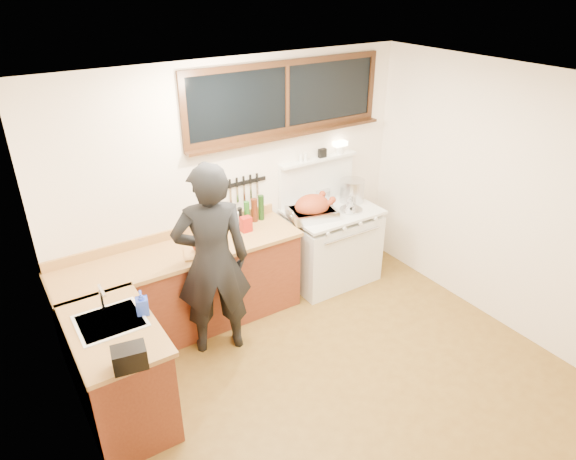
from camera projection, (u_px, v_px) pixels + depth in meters
ground_plane at (334, 381)px, 4.66m from camera, size 4.00×3.50×0.02m
room_shell at (343, 216)px, 3.90m from camera, size 4.10×3.60×2.65m
counter_back at (185, 290)px, 5.15m from camera, size 2.44×0.64×1.00m
counter_left at (119, 373)px, 4.10m from camera, size 0.64×1.09×0.90m
sink_unit at (111, 327)px, 3.98m from camera, size 0.50×0.45×0.37m
vintage_stove at (330, 243)px, 5.98m from camera, size 1.02×0.74×1.57m
back_window at (287, 106)px, 5.28m from camera, size 2.32×0.13×0.77m
left_doorway at (112, 432)px, 2.79m from camera, size 0.02×1.04×2.17m
knife_strip at (245, 183)px, 5.39m from camera, size 0.46×0.03×0.28m
man at (212, 261)px, 4.66m from camera, size 0.80×0.65×1.91m
soap_bottle at (142, 303)px, 4.00m from camera, size 0.12×0.12×0.21m
toaster at (130, 357)px, 3.48m from camera, size 0.25×0.20×0.16m
cutting_board at (204, 248)px, 4.89m from camera, size 0.45×0.39×0.14m
roast_turkey at (312, 208)px, 5.56m from camera, size 0.57×0.47×0.26m
stockpot at (352, 191)px, 5.93m from camera, size 0.33×0.33×0.26m
saucepan at (322, 195)px, 5.99m from camera, size 0.18×0.30×0.14m
pot_lid at (351, 210)px, 5.75m from camera, size 0.33×0.33×0.04m
coffee_tin at (246, 224)px, 5.27m from camera, size 0.11×0.09×0.16m
pitcher at (235, 220)px, 5.33m from camera, size 0.11×0.11×0.18m
bottle_cluster at (250, 212)px, 5.44m from camera, size 0.41×0.07×0.28m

